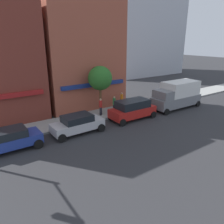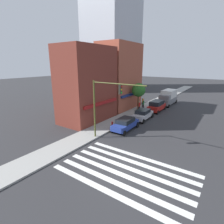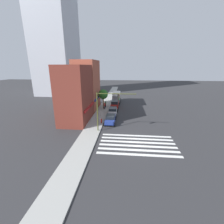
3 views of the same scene
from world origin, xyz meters
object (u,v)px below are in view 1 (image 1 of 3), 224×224
sedan_silver (78,124)px  pedestrian_green_top (114,104)px  suv_red (133,109)px  box_truck_grey (177,95)px  street_tree (100,78)px  pedestrian_orange_vest (122,100)px  pedestrian_red_jacket (101,106)px  sedan_blue (9,140)px

sedan_silver → pedestrian_green_top: 5.97m
suv_red → box_truck_grey: size_ratio=0.76×
pedestrian_green_top → street_tree: (-1.45, 0.41, 2.79)m
suv_red → pedestrian_orange_vest: suv_red is taller
pedestrian_red_jacket → pedestrian_orange_vest: (3.32, 0.86, 0.00)m
sedan_silver → pedestrian_orange_vest: 7.83m
sedan_blue → pedestrian_orange_vest: size_ratio=2.50×
box_truck_grey → pedestrian_orange_vest: size_ratio=3.52×
suv_red → street_tree: (-1.98, 2.80, 2.83)m
suv_red → box_truck_grey: (6.51, -0.00, 0.56)m
sedan_silver → pedestrian_green_top: size_ratio=2.51×
pedestrian_red_jacket → street_tree: street_tree is taller
pedestrian_orange_vest → street_tree: (-3.10, -0.47, 2.79)m
sedan_silver → suv_red: suv_red is taller
pedestrian_red_jacket → street_tree: (0.22, 0.39, 2.79)m
sedan_silver → pedestrian_orange_vest: (7.11, 3.27, 0.23)m
sedan_blue → street_tree: (9.38, 2.80, 3.02)m
sedan_silver → street_tree: street_tree is taller
pedestrian_green_top → pedestrian_orange_vest: bearing=-96.2°
sedan_blue → suv_red: (11.36, 0.00, 0.19)m
sedan_blue → box_truck_grey: 17.89m
sedan_silver → pedestrian_red_jacket: 4.50m
box_truck_grey → pedestrian_green_top: bearing=161.8°
pedestrian_red_jacket → sedan_blue: bearing=135.8°
sedan_blue → pedestrian_red_jacket: pedestrian_red_jacket is taller
pedestrian_green_top → street_tree: bearing=40.3°
pedestrian_red_jacket → street_tree: 2.83m
suv_red → street_tree: 4.45m
suv_red → pedestrian_orange_vest: size_ratio=2.66×
pedestrian_green_top → pedestrian_red_jacket: same height
sedan_blue → pedestrian_green_top: size_ratio=2.50×
sedan_blue → pedestrian_red_jacket: bearing=13.8°
pedestrian_orange_vest → box_truck_grey: bearing=-44.4°
pedestrian_red_jacket → street_tree: size_ratio=0.36×
sedan_silver → suv_red: size_ratio=0.94×
box_truck_grey → pedestrian_green_top: 7.46m
sedan_blue → sedan_silver: (5.37, 0.00, 0.00)m
pedestrian_green_top → pedestrian_orange_vest: (1.65, 0.87, 0.00)m
street_tree → pedestrian_red_jacket: bearing=-119.9°
sedan_silver → suv_red: bearing=-1.2°
sedan_silver → street_tree: (4.01, 2.80, 3.02)m
box_truck_grey → street_tree: (-8.49, 2.80, 2.28)m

